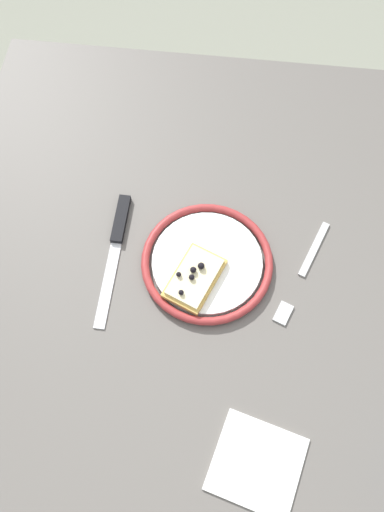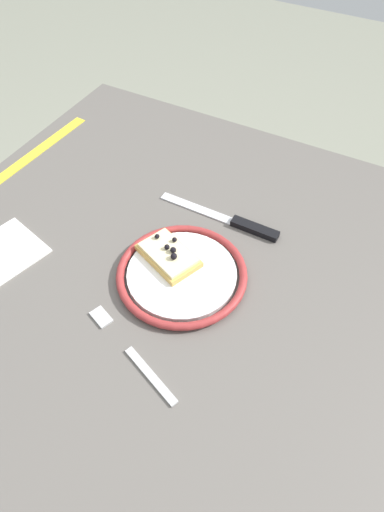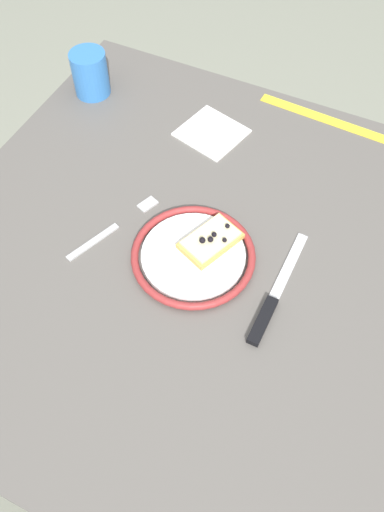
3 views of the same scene
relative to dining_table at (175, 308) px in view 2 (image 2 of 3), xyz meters
name	(u,v)px [view 2 (image 2 of 3)]	position (x,y,z in m)	size (l,w,h in m)	color
ground_plane	(181,429)	(0.00, 0.00, -0.62)	(6.00, 6.00, 0.00)	gray
dining_table	(175,308)	(0.00, 0.00, 0.00)	(0.92, 0.94, 0.70)	#5B5651
plate	(182,274)	(0.01, -0.01, 0.10)	(0.22, 0.22, 0.02)	white
pizza_slice_near	(169,255)	(0.03, 0.02, 0.11)	(0.10, 0.12, 0.03)	tan
knife	(238,223)	(0.17, -0.04, 0.09)	(0.02, 0.24, 0.01)	silver
fork	(131,352)	(-0.15, -0.01, 0.09)	(0.09, 0.19, 0.00)	#B9B9B9
measuring_tape	(28,158)	(0.13, 0.43, 0.09)	(0.34, 0.02, 0.00)	yellow
napkin	(3,253)	(-0.09, 0.29, 0.09)	(0.12, 0.12, 0.00)	white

